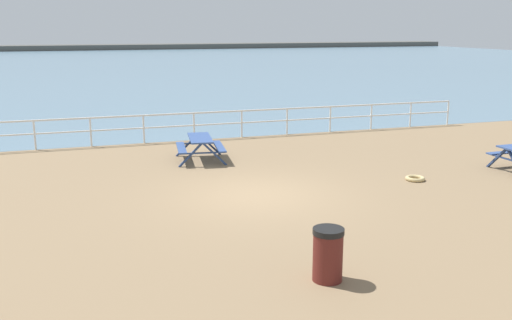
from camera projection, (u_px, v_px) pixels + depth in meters
ground_plane at (257, 198)px, 15.11m from camera, size 30.00×24.00×0.20m
sea_band at (109, 65)px, 63.91m from camera, size 142.00×90.00×0.01m
distant_shoreline at (91, 50)px, 103.71m from camera, size 142.00×6.00×1.80m
seaward_railing at (194, 121)px, 22.09m from camera, size 23.07×0.07×1.08m
picnic_table_near_left at (200, 143)px, 18.78m from camera, size 1.74×1.98×0.80m
litter_bin at (328, 254)px, 9.93m from camera, size 0.55×0.55×0.95m
rope_coil at (415, 178)px, 16.48m from camera, size 0.55×0.55×0.11m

